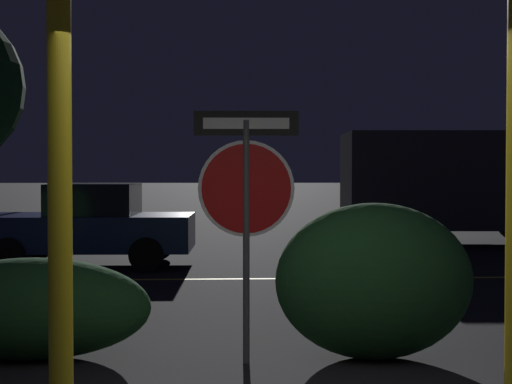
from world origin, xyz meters
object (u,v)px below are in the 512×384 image
(hedge_bush_1, at_px, (32,308))
(delivery_truck, at_px, (466,182))
(passing_car_2, at_px, (90,226))
(street_lamp, at_px, (57,43))
(yellow_pole_left, at_px, (60,191))
(hedge_bush_2, at_px, (374,281))
(stop_sign, at_px, (246,187))

(hedge_bush_1, relative_size, delivery_truck, 0.38)
(passing_car_2, bearing_deg, hedge_bush_1, -172.30)
(street_lamp, bearing_deg, delivery_truck, -1.42)
(yellow_pole_left, distance_m, delivery_truck, 14.41)
(hedge_bush_2, distance_m, passing_car_2, 7.81)
(street_lamp, bearing_deg, passing_car_2, -69.07)
(stop_sign, height_order, passing_car_2, stop_sign)
(passing_car_2, distance_m, street_lamp, 5.85)
(stop_sign, relative_size, passing_car_2, 0.57)
(yellow_pole_left, bearing_deg, stop_sign, 62.24)
(street_lamp, bearing_deg, hedge_bush_2, -63.35)
(hedge_bush_2, xyz_separation_m, passing_car_2, (-3.87, 6.78, 0.03))
(street_lamp, bearing_deg, yellow_pole_left, -76.72)
(stop_sign, bearing_deg, delivery_truck, 63.56)
(hedge_bush_2, bearing_deg, stop_sign, -174.68)
(hedge_bush_1, height_order, street_lamp, street_lamp)
(hedge_bush_1, bearing_deg, delivery_truck, 53.91)
(hedge_bush_1, distance_m, street_lamp, 11.66)
(yellow_pole_left, xyz_separation_m, street_lamp, (-3.06, 12.98, 3.21))
(passing_car_2, relative_size, delivery_truck, 0.69)
(yellow_pole_left, xyz_separation_m, delivery_truck, (6.72, 12.74, -0.09))
(passing_car_2, bearing_deg, delivery_truck, -64.67)
(hedge_bush_1, relative_size, passing_car_2, 0.55)
(yellow_pole_left, distance_m, street_lamp, 13.72)
(hedge_bush_2, xyz_separation_m, delivery_truck, (4.41, 10.47, 0.79))
(stop_sign, relative_size, yellow_pole_left, 0.71)
(passing_car_2, bearing_deg, yellow_pole_left, -168.88)
(hedge_bush_1, xyz_separation_m, street_lamp, (-2.25, 10.59, 4.34))
(yellow_pole_left, height_order, delivery_truck, yellow_pole_left)
(stop_sign, xyz_separation_m, passing_car_2, (-2.70, 6.89, -0.84))
(passing_car_2, xyz_separation_m, street_lamp, (-1.50, 3.93, 4.07))
(hedge_bush_2, distance_m, delivery_truck, 11.39)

